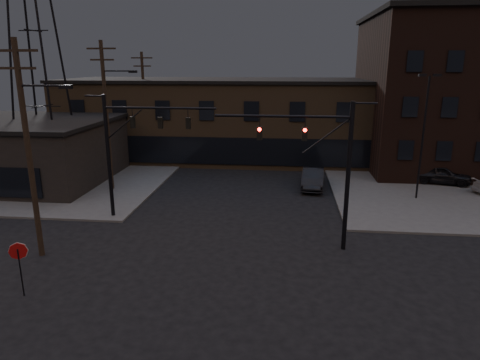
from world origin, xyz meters
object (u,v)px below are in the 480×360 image
Objects in this scene: traffic_signal_far at (127,143)px; parked_car_lot_a at (441,174)px; traffic_signal_near at (327,161)px; car_crossing at (313,178)px; stop_sign at (19,257)px.

traffic_signal_far reaches higher than parked_car_lot_a.
parked_car_lot_a is at bearing 24.56° from traffic_signal_far.
traffic_signal_near is 12.60m from car_crossing.
traffic_signal_near is at bearing 156.79° from parked_car_lot_a.
parked_car_lot_a is at bearing 52.27° from traffic_signal_near.
traffic_signal_near is 1.00× the size of traffic_signal_far.
parked_car_lot_a is at bearing 15.77° from car_crossing.
stop_sign is (-1.28, -9.99, -3.17)m from traffic_signal_far.
stop_sign is 31.65m from parked_car_lot_a.
traffic_signal_near reaches higher than car_crossing.
traffic_signal_near reaches higher than stop_sign.
parked_car_lot_a reaches higher than car_crossing.
traffic_signal_far is 10.55m from stop_sign.
traffic_signal_far is (-12.07, 3.50, 0.08)m from traffic_signal_near.
traffic_signal_near and traffic_signal_far have the same top height.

